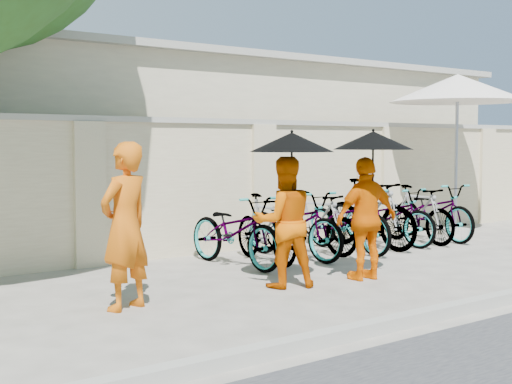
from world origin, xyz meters
TOP-DOWN VIEW (x-y plane):
  - ground at (0.00, 0.00)m, footprint 80.00×80.00m
  - kerb at (0.00, -1.70)m, footprint 40.00×0.16m
  - compound_wall at (1.00, 3.20)m, footprint 20.00×0.30m
  - building_behind at (2.00, 7.00)m, footprint 14.00×6.00m
  - monk_left at (-1.74, 0.50)m, footprint 0.73×0.60m
  - monk_center at (0.27, 0.39)m, footprint 0.92×0.82m
  - parasol_center at (0.32, 0.31)m, footprint 0.99×0.99m
  - monk_right at (1.38, 0.13)m, footprint 0.93×0.47m
  - parasol_right at (1.40, 0.05)m, footprint 0.98×0.98m
  - patio_umbrella at (5.85, 2.20)m, footprint 3.11×3.11m
  - bike_0 at (0.62, 1.89)m, footprint 0.78×1.93m
  - bike_1 at (1.16, 1.90)m, footprint 0.65×1.67m
  - bike_2 at (1.71, 1.92)m, footprint 0.88×1.99m
  - bike_3 at (2.25, 2.03)m, footprint 0.65×1.65m
  - bike_4 at (2.79, 1.89)m, footprint 0.77×1.95m
  - bike_5 at (3.33, 1.95)m, footprint 0.67×1.91m
  - bike_6 at (3.88, 2.03)m, footprint 0.86×1.90m
  - bike_7 at (4.42, 1.88)m, footprint 0.54×1.66m
  - bike_8 at (4.96, 1.99)m, footprint 0.84×1.96m

SIDE VIEW (x-z plane):
  - ground at x=0.00m, z-range 0.00..0.00m
  - kerb at x=0.00m, z-range 0.00..0.12m
  - bike_6 at x=3.88m, z-range 0.00..0.96m
  - bike_3 at x=2.25m, z-range 0.00..0.97m
  - bike_1 at x=1.16m, z-range 0.00..0.98m
  - bike_7 at x=4.42m, z-range 0.00..0.99m
  - bike_0 at x=0.62m, z-range 0.00..0.99m
  - bike_8 at x=4.96m, z-range 0.00..1.00m
  - bike_4 at x=2.79m, z-range 0.00..1.01m
  - bike_2 at x=1.71m, z-range 0.00..1.01m
  - bike_5 at x=3.33m, z-range 0.00..1.12m
  - monk_right at x=1.38m, z-range 0.00..1.53m
  - monk_center at x=0.27m, z-range 0.00..1.55m
  - monk_left at x=-1.74m, z-range 0.00..1.72m
  - compound_wall at x=1.00m, z-range 0.00..2.00m
  - building_behind at x=2.00m, z-range 0.00..3.20m
  - parasol_center at x=0.32m, z-range 1.24..2.19m
  - parasol_right at x=1.40m, z-range 1.25..2.23m
  - patio_umbrella at x=5.85m, z-range 1.19..4.15m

